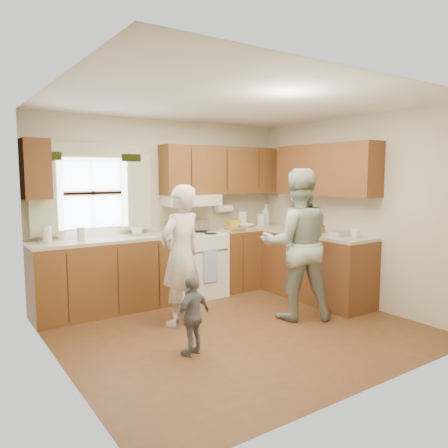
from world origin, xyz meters
TOP-DOWN VIEW (x-y plane):
  - room at (0.00, 0.00)m, footprint 3.80×3.80m
  - kitchen_fixtures at (0.62, 1.08)m, footprint 3.80×2.25m
  - stove at (0.30, 1.44)m, footprint 0.76×0.67m
  - woman_left at (-0.44, 0.49)m, footprint 0.68×0.55m
  - woman_right at (0.83, -0.09)m, footprint 1.10×1.03m
  - child at (-0.77, -0.34)m, footprint 0.49×0.33m

SIDE VIEW (x-z plane):
  - child at x=-0.77m, z-range 0.00..0.77m
  - stove at x=0.30m, z-range -0.07..1.00m
  - woman_left at x=-0.44m, z-range 0.00..1.62m
  - kitchen_fixtures at x=0.62m, z-range -0.24..1.91m
  - woman_right at x=0.83m, z-range 0.00..1.81m
  - room at x=0.00m, z-range -0.65..3.15m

